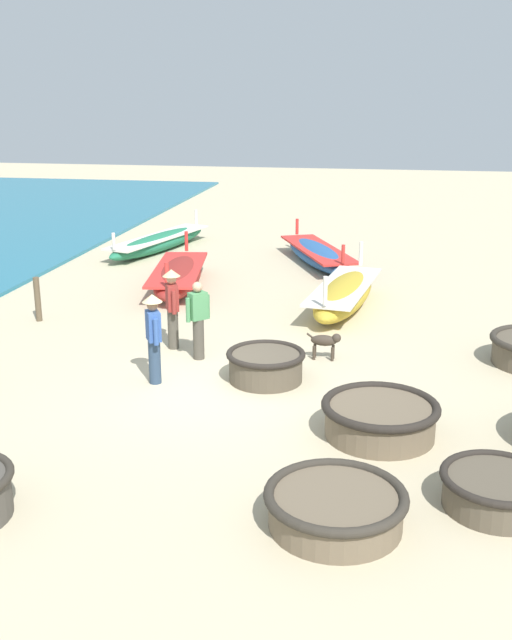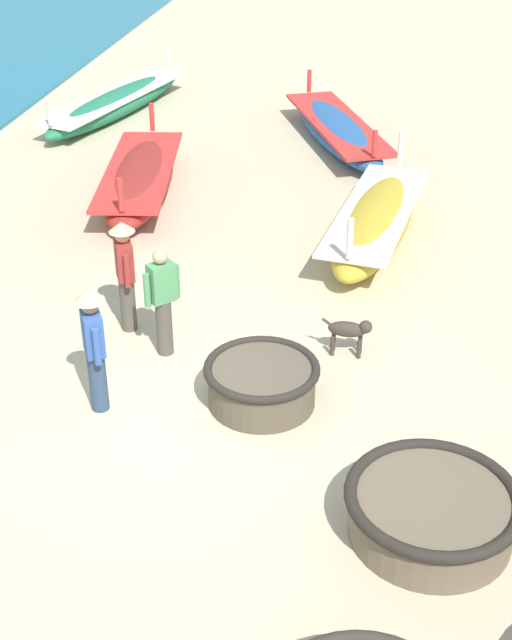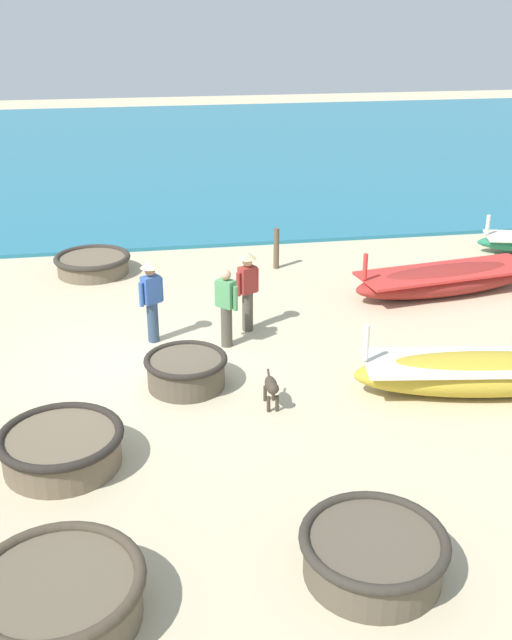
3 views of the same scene
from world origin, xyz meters
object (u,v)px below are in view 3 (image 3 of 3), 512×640
object	(u,v)px
mooring_post_shoreline	(276,248)
fisherman_standing_left	(151,296)
coracle_front_left	(186,370)
long_boat_ochre_hull	(483,373)
coracle_far_right	(58,596)
coracle_upturned	(62,447)
long_boat_green_hull	(446,279)
coracle_center	(373,552)
coracle_tilted	(93,263)
fisherman_hauling	(226,306)
fisherman_by_coracle	(248,286)
dog	(271,387)

from	to	relation	value
mooring_post_shoreline	fisherman_standing_left	bearing A→B (deg)	-40.13
coracle_front_left	long_boat_ochre_hull	size ratio (longest dim) A/B	0.32
coracle_far_right	long_boat_ochre_hull	xyz separation A→B (m)	(-4.02, 6.77, 0.04)
coracle_upturned	long_boat_green_hull	distance (m)	9.88
coracle_front_left	coracle_center	size ratio (longest dim) A/B	0.83
coracle_tilted	fisherman_hauling	bearing A→B (deg)	29.86
coracle_far_right	coracle_front_left	bearing A→B (deg)	160.48
long_boat_green_hull	mooring_post_shoreline	xyz separation A→B (m)	(-2.34, -3.48, 0.18)
coracle_front_left	fisherman_by_coracle	world-z (taller)	fisherman_by_coracle
long_boat_ochre_hull	coracle_front_left	bearing A→B (deg)	-102.43
long_boat_green_hull	fisherman_hauling	world-z (taller)	fisherman_hauling
dog	mooring_post_shoreline	xyz separation A→B (m)	(-6.75, 1.42, 0.14)
coracle_tilted	mooring_post_shoreline	bearing A→B (deg)	85.10
coracle_far_right	fisherman_by_coracle	world-z (taller)	fisherman_by_coracle
fisherman_hauling	coracle_tilted	bearing A→B (deg)	-150.14
fisherman_standing_left	fisherman_by_coracle	bearing A→B (deg)	96.38
coracle_center	fisherman_by_coracle	size ratio (longest dim) A/B	1.05
coracle_front_left	coracle_center	bearing A→B (deg)	19.33
fisherman_standing_left	fisherman_by_coracle	size ratio (longest dim) A/B	1.00
fisherman_standing_left	fisherman_by_coracle	world-z (taller)	same
coracle_upturned	coracle_tilted	bearing A→B (deg)	178.55
dog	mooring_post_shoreline	size ratio (longest dim) A/B	0.66
coracle_tilted	fisherman_hauling	size ratio (longest dim) A/B	1.18
fisherman_by_coracle	mooring_post_shoreline	world-z (taller)	fisherman_by_coracle
coracle_front_left	long_boat_ochre_hull	bearing A→B (deg)	77.57
fisherman_hauling	fisherman_by_coracle	bearing A→B (deg)	142.31
coracle_front_left	fisherman_standing_left	size ratio (longest dim) A/B	0.87
fisherman_standing_left	coracle_front_left	bearing A→B (deg)	13.77
coracle_upturned	fisherman_by_coracle	size ratio (longest dim) A/B	1.09
fisherman_by_coracle	coracle_far_right	bearing A→B (deg)	-24.03
fisherman_hauling	dog	distance (m)	2.55
coracle_front_left	mooring_post_shoreline	distance (m)	6.39
coracle_center	fisherman_hauling	size ratio (longest dim) A/B	1.12
coracle_center	fisherman_hauling	world-z (taller)	fisherman_hauling
fisherman_hauling	dog	xyz separation A→B (m)	(2.48, 0.41, -0.46)
coracle_tilted	fisherman_hauling	world-z (taller)	fisherman_hauling
coracle_upturned	fisherman_standing_left	size ratio (longest dim) A/B	1.09
mooring_post_shoreline	long_boat_ochre_hull	bearing A→B (deg)	17.95
coracle_tilted	fisherman_standing_left	bearing A→B (deg)	16.98
long_boat_ochre_hull	fisherman_standing_left	xyz separation A→B (m)	(-3.05, -5.44, 0.59)
fisherman_by_coracle	long_boat_ochre_hull	bearing A→B (deg)	47.25
fisherman_standing_left	fisherman_hauling	xyz separation A→B (m)	(0.46, 1.39, -0.12)
coracle_front_left	fisherman_standing_left	distance (m)	2.12
coracle_front_left	mooring_post_shoreline	bearing A→B (deg)	154.62
coracle_upturned	mooring_post_shoreline	bearing A→B (deg)	149.12
fisherman_standing_left	mooring_post_shoreline	xyz separation A→B (m)	(-3.82, 3.22, -0.44)
coracle_center	fisherman_standing_left	bearing A→B (deg)	-162.19
coracle_center	dog	xyz separation A→B (m)	(-4.03, -0.44, 0.06)
coracle_center	mooring_post_shoreline	xyz separation A→B (m)	(-10.78, 0.98, 0.21)
coracle_far_right	coracle_upturned	world-z (taller)	coracle_far_right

